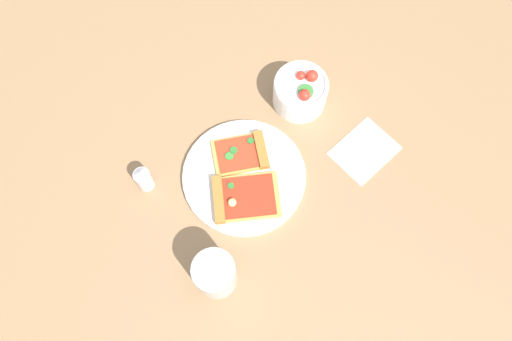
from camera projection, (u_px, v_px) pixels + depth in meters
The scene contains 8 objects.
ground_plane at pixel (245, 188), 1.01m from camera, with size 2.40×2.40×0.00m, color #93704C.
plate at pixel (244, 176), 1.01m from camera, with size 0.25×0.25×0.01m, color silver.
pizza_slice_near at pixel (241, 198), 0.98m from camera, with size 0.16×0.16×0.02m.
pizza_slice_far at pixel (245, 153), 1.02m from camera, with size 0.14×0.14×0.02m.
salad_bowl at pixel (300, 91), 1.05m from camera, with size 0.12×0.12×0.09m.
soda_glass at pixel (215, 274), 0.90m from camera, with size 0.08×0.08×0.10m.
paper_napkin at pixel (365, 151), 1.04m from camera, with size 0.10×0.13×0.00m, color silver.
pepper_shaker at pixel (144, 179), 0.98m from camera, with size 0.03×0.03×0.07m.
Camera 1 is at (0.19, -0.27, 0.95)m, focal length 34.50 mm.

